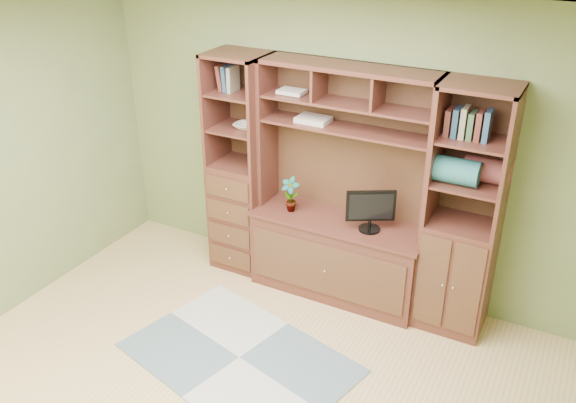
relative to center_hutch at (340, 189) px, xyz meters
The scene contains 11 objects.
room 1.76m from the center_hutch, 94.40° to the right, with size 4.60×4.10×2.64m.
center_hutch is the anchor object (origin of this frame).
left_tower 1.00m from the center_hutch, behind, with size 0.50×0.45×2.05m, color #4E241B.
right_tower 1.03m from the center_hutch, ahead, with size 0.55×0.45×2.05m, color #4E241B.
rug 1.59m from the center_hutch, 103.93° to the right, with size 1.70×1.13×0.01m, color gray.
monitor 0.30m from the center_hutch, ahead, with size 0.41×0.18×0.50m, color black.
orchid 0.47m from the center_hutch, behind, with size 0.17×0.11×0.32m, color #B5633D.
magazines 0.62m from the center_hutch, 163.17° to the left, with size 0.27×0.20×0.04m, color #BDAEA1.
bowl 1.02m from the center_hutch, behind, with size 0.19×0.19×0.05m, color silver.
blanket_teal 1.00m from the center_hutch, ahead, with size 0.34×0.20×0.20m, color #276468.
blanket_red 1.20m from the center_hutch, ahead, with size 0.34×0.19×0.19m, color brown.
Camera 1 is at (1.90, -2.52, 3.22)m, focal length 38.00 mm.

